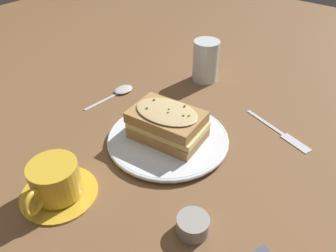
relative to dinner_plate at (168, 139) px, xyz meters
name	(u,v)px	position (x,y,z in m)	size (l,w,h in m)	color
ground_plane	(165,135)	(-0.01, -0.02, -0.01)	(2.40, 2.40, 0.00)	brown
dinner_plate	(168,139)	(0.00, 0.00, 0.00)	(0.27, 0.27, 0.01)	white
sandwich	(167,124)	(0.00, 0.00, 0.04)	(0.12, 0.17, 0.07)	#B2844C
teacup_with_saucer	(56,182)	(0.25, -0.06, 0.02)	(0.15, 0.14, 0.07)	gold
water_glass	(206,61)	(-0.29, -0.10, 0.05)	(0.07, 0.07, 0.12)	silver
fork	(284,135)	(-0.18, 0.19, -0.01)	(0.07, 0.18, 0.00)	silver
spoon	(121,91)	(-0.08, -0.23, 0.00)	(0.16, 0.04, 0.01)	silver
condiment_pot	(193,225)	(0.15, 0.18, 0.01)	(0.05, 0.05, 0.03)	gray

